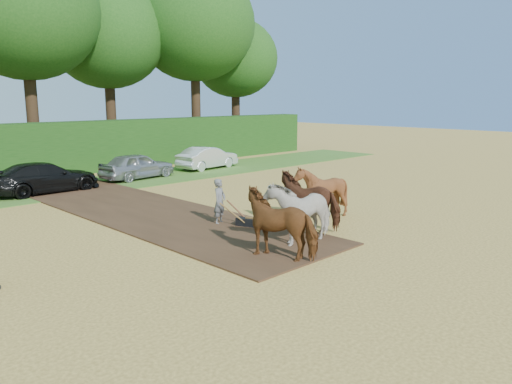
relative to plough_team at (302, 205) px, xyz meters
The scene contains 4 objects.
ground 3.58m from the plough_team, 169.15° to the right, with size 120.00×120.00×0.00m, color gold.
earth_strip 6.69m from the plough_team, 106.60° to the left, with size 4.50×17.00×0.05m, color #472D1C.
grass_verge 13.81m from the plough_team, 104.26° to the left, with size 50.00×5.00×0.03m, color #38601E.
plough_team is the anchor object (origin of this frame).
Camera 1 is at (-8.75, -9.50, 4.38)m, focal length 35.00 mm.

